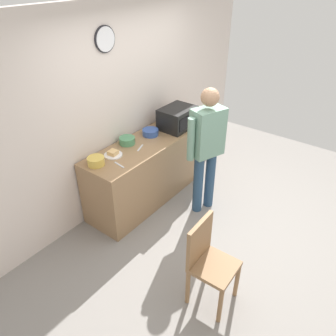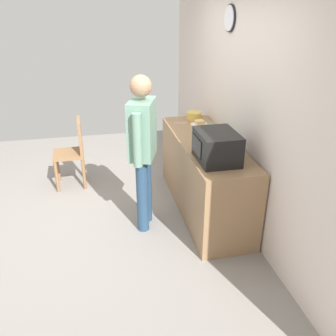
{
  "view_description": "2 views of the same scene",
  "coord_description": "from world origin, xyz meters",
  "px_view_note": "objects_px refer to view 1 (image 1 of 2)",
  "views": [
    {
      "loc": [
        -2.92,
        -1.34,
        2.92
      ],
      "look_at": [
        -0.0,
        0.89,
        0.59
      ],
      "focal_mm": 34.91,
      "sensor_mm": 36.0,
      "label": 1
    },
    {
      "loc": [
        3.7,
        -0.02,
        2.36
      ],
      "look_at": [
        0.01,
        0.77,
        0.59
      ],
      "focal_mm": 38.18,
      "sensor_mm": 36.0,
      "label": 2
    }
  ],
  "objects_px": {
    "salad_bowl": "(150,132)",
    "person_standing": "(207,144)",
    "fork_utensil": "(119,165)",
    "cereal_bowl": "(96,161)",
    "sandwich_plate": "(113,154)",
    "mixing_bowl": "(127,141)",
    "spoon_utensil": "(140,148)",
    "wooden_chair": "(208,259)",
    "microwave": "(177,118)"
  },
  "relations": [
    {
      "from": "salad_bowl",
      "to": "person_standing",
      "type": "distance_m",
      "value": 0.86
    },
    {
      "from": "fork_utensil",
      "to": "cereal_bowl",
      "type": "bearing_deg",
      "value": 124.8
    },
    {
      "from": "sandwich_plate",
      "to": "mixing_bowl",
      "type": "distance_m",
      "value": 0.34
    },
    {
      "from": "mixing_bowl",
      "to": "fork_utensil",
      "type": "bearing_deg",
      "value": -146.84
    },
    {
      "from": "cereal_bowl",
      "to": "spoon_utensil",
      "type": "bearing_deg",
      "value": -13.11
    },
    {
      "from": "spoon_utensil",
      "to": "wooden_chair",
      "type": "height_order",
      "value": "wooden_chair"
    },
    {
      "from": "sandwich_plate",
      "to": "cereal_bowl",
      "type": "height_order",
      "value": "cereal_bowl"
    },
    {
      "from": "cereal_bowl",
      "to": "mixing_bowl",
      "type": "relative_size",
      "value": 0.98
    },
    {
      "from": "sandwich_plate",
      "to": "cereal_bowl",
      "type": "distance_m",
      "value": 0.28
    },
    {
      "from": "person_standing",
      "to": "wooden_chair",
      "type": "height_order",
      "value": "person_standing"
    },
    {
      "from": "sandwich_plate",
      "to": "wooden_chair",
      "type": "height_order",
      "value": "sandwich_plate"
    },
    {
      "from": "person_standing",
      "to": "wooden_chair",
      "type": "xyz_separation_m",
      "value": [
        -1.2,
        -0.79,
        -0.48
      ]
    },
    {
      "from": "mixing_bowl",
      "to": "spoon_utensil",
      "type": "xyz_separation_m",
      "value": [
        0.01,
        -0.21,
        -0.04
      ]
    },
    {
      "from": "fork_utensil",
      "to": "person_standing",
      "type": "distance_m",
      "value": 1.11
    },
    {
      "from": "sandwich_plate",
      "to": "wooden_chair",
      "type": "relative_size",
      "value": 0.24
    },
    {
      "from": "cereal_bowl",
      "to": "microwave",
      "type": "bearing_deg",
      "value": -6.67
    },
    {
      "from": "wooden_chair",
      "to": "spoon_utensil",
      "type": "bearing_deg",
      "value": 63.25
    },
    {
      "from": "microwave",
      "to": "fork_utensil",
      "type": "height_order",
      "value": "microwave"
    },
    {
      "from": "microwave",
      "to": "sandwich_plate",
      "type": "height_order",
      "value": "microwave"
    },
    {
      "from": "person_standing",
      "to": "wooden_chair",
      "type": "bearing_deg",
      "value": -146.74
    },
    {
      "from": "salad_bowl",
      "to": "spoon_utensil",
      "type": "relative_size",
      "value": 1.3
    },
    {
      "from": "sandwich_plate",
      "to": "person_standing",
      "type": "bearing_deg",
      "value": -47.67
    },
    {
      "from": "sandwich_plate",
      "to": "mixing_bowl",
      "type": "relative_size",
      "value": 1.1
    },
    {
      "from": "sandwich_plate",
      "to": "mixing_bowl",
      "type": "bearing_deg",
      "value": 12.54
    },
    {
      "from": "microwave",
      "to": "cereal_bowl",
      "type": "height_order",
      "value": "microwave"
    },
    {
      "from": "wooden_chair",
      "to": "fork_utensil",
      "type": "bearing_deg",
      "value": 78.24
    },
    {
      "from": "wooden_chair",
      "to": "person_standing",
      "type": "bearing_deg",
      "value": 33.26
    },
    {
      "from": "fork_utensil",
      "to": "wooden_chair",
      "type": "relative_size",
      "value": 0.18
    },
    {
      "from": "salad_bowl",
      "to": "fork_utensil",
      "type": "height_order",
      "value": "salad_bowl"
    },
    {
      "from": "sandwich_plate",
      "to": "fork_utensil",
      "type": "bearing_deg",
      "value": -118.44
    },
    {
      "from": "mixing_bowl",
      "to": "person_standing",
      "type": "relative_size",
      "value": 0.12
    },
    {
      "from": "salad_bowl",
      "to": "spoon_utensil",
      "type": "height_order",
      "value": "salad_bowl"
    },
    {
      "from": "fork_utensil",
      "to": "spoon_utensil",
      "type": "relative_size",
      "value": 1.0
    },
    {
      "from": "microwave",
      "to": "salad_bowl",
      "type": "relative_size",
      "value": 2.26
    },
    {
      "from": "fork_utensil",
      "to": "mixing_bowl",
      "type": "bearing_deg",
      "value": 33.16
    },
    {
      "from": "mixing_bowl",
      "to": "fork_utensil",
      "type": "xyz_separation_m",
      "value": [
        -0.45,
        -0.29,
        -0.04
      ]
    },
    {
      "from": "microwave",
      "to": "spoon_utensil",
      "type": "bearing_deg",
      "value": 178.55
    },
    {
      "from": "microwave",
      "to": "wooden_chair",
      "type": "bearing_deg",
      "value": -136.0
    },
    {
      "from": "cereal_bowl",
      "to": "person_standing",
      "type": "distance_m",
      "value": 1.37
    },
    {
      "from": "microwave",
      "to": "sandwich_plate",
      "type": "relative_size",
      "value": 2.2
    },
    {
      "from": "sandwich_plate",
      "to": "salad_bowl",
      "type": "relative_size",
      "value": 1.03
    },
    {
      "from": "cereal_bowl",
      "to": "fork_utensil",
      "type": "xyz_separation_m",
      "value": [
        0.15,
        -0.22,
        -0.04
      ]
    },
    {
      "from": "mixing_bowl",
      "to": "salad_bowl",
      "type": "bearing_deg",
      "value": -12.01
    },
    {
      "from": "sandwich_plate",
      "to": "person_standing",
      "type": "distance_m",
      "value": 1.17
    },
    {
      "from": "salad_bowl",
      "to": "cereal_bowl",
      "type": "distance_m",
      "value": 0.98
    },
    {
      "from": "person_standing",
      "to": "wooden_chair",
      "type": "relative_size",
      "value": 1.83
    },
    {
      "from": "microwave",
      "to": "salad_bowl",
      "type": "xyz_separation_m",
      "value": [
        -0.41,
        0.15,
        -0.11
      ]
    },
    {
      "from": "sandwich_plate",
      "to": "wooden_chair",
      "type": "distance_m",
      "value": 1.74
    },
    {
      "from": "person_standing",
      "to": "salad_bowl",
      "type": "bearing_deg",
      "value": 95.05
    },
    {
      "from": "salad_bowl",
      "to": "cereal_bowl",
      "type": "relative_size",
      "value": 1.09
    }
  ]
}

